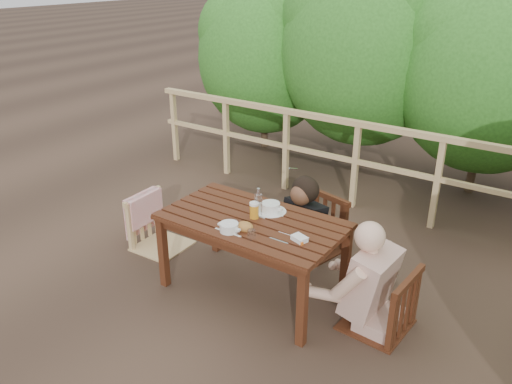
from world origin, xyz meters
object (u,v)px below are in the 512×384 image
Objects in this scene: woman at (316,192)px; soup_far at (271,208)px; chair_left at (159,202)px; chair_far at (315,204)px; chair_right at (382,271)px; bread_roll at (245,227)px; table at (253,256)px; diner_right at (389,248)px; bottle at (258,203)px; tumbler at (252,235)px; soup_near at (229,228)px; beer_glass at (254,211)px; butter_tub at (299,239)px.

soup_far is (-0.05, -0.72, 0.11)m from woman.
chair_left is 1.47m from chair_far.
chair_right reaches higher than bread_roll.
chair_right is (1.04, 0.16, 0.15)m from table.
diner_right is 5.38× the size of bottle.
woman is at bearing 103.91° from chair_far.
woman is 1.24m from diner_right.
woman is at bearing 84.91° from bottle.
bread_roll is at bearing -77.80° from chair_far.
bottle is at bearing 98.82° from woman.
tumbler is at bearing 107.69° from woman.
woman is 4.67× the size of soup_far.
tumbler is (0.08, -1.15, 0.22)m from chair_far.
woman is (-0.95, 0.75, 0.12)m from chair_right.
bottle is 0.36m from tumbler.
beer_glass reaches higher than soup_near.
butter_tub is (0.43, 0.09, -0.02)m from bread_roll.
table is 1.14m from diner_right.
diner_right is (1.07, 0.16, 0.36)m from table.
table is 0.61m from butter_tub.
soup_near is at bearing 98.12° from woman.
bottle reaches higher than soup_far.
butter_tub is at bearing -13.75° from beer_glass.
butter_tub is at bearing 18.79° from soup_near.
chair_right is 0.80× the size of woman.
soup_far is 0.47m from tumbler.
soup_near is 0.93× the size of soup_far.
soup_near is 1.77× the size of bread_roll.
woman is 16.07× the size of tumbler.
butter_tub is at bearing -54.38° from chair_far.
table is at bearing -99.61° from beer_glass.
soup_far is 0.18m from beer_glass.
diner_right is 11.93× the size of butter_tub.
bottle reaches higher than table.
chair_far is at bearing 84.02° from table.
butter_tub is (0.48, -0.12, -0.05)m from beer_glass.
woman is 1.10m from bread_roll.
soup_near is (-0.12, -1.18, 0.11)m from woman.
soup_near is 0.12m from bread_roll.
chair_right is 8.35× the size of butter_tub.
chair_far reaches higher than butter_tub.
bottle is at bearing -81.30° from chair_far.
table is 19.24× the size of tumbler.
bottle is (-0.08, -0.85, 0.19)m from woman.
soup_near is 0.54m from butter_tub.
beer_glass is 0.07m from bottle.
diner_right reaches higher than soup_far.
tumbler reaches higher than butter_tub.
woman reaches higher than chair_left.
beer_glass reaches higher than table.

